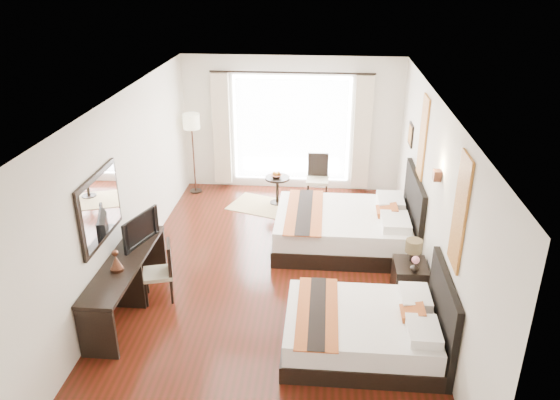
# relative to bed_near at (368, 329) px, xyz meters

# --- Properties ---
(floor) EXTENTS (4.50, 7.50, 0.01)m
(floor) POSITION_rel_bed_near_xyz_m (-1.31, 1.52, -0.29)
(floor) COLOR #361609
(floor) RESTS_ON ground
(ceiling) EXTENTS (4.50, 7.50, 0.02)m
(ceiling) POSITION_rel_bed_near_xyz_m (-1.31, 1.52, 2.50)
(ceiling) COLOR white
(ceiling) RESTS_ON wall_headboard
(wall_headboard) EXTENTS (0.01, 7.50, 2.80)m
(wall_headboard) POSITION_rel_bed_near_xyz_m (0.93, 1.52, 1.11)
(wall_headboard) COLOR silver
(wall_headboard) RESTS_ON floor
(wall_desk) EXTENTS (0.01, 7.50, 2.80)m
(wall_desk) POSITION_rel_bed_near_xyz_m (-3.56, 1.52, 1.11)
(wall_desk) COLOR silver
(wall_desk) RESTS_ON floor
(wall_window) EXTENTS (4.50, 0.01, 2.80)m
(wall_window) POSITION_rel_bed_near_xyz_m (-1.31, 5.26, 1.11)
(wall_window) COLOR silver
(wall_window) RESTS_ON floor
(wall_entry) EXTENTS (4.50, 0.01, 2.80)m
(wall_entry) POSITION_rel_bed_near_xyz_m (-1.31, -2.23, 1.11)
(wall_entry) COLOR silver
(wall_entry) RESTS_ON floor
(window_glass) EXTENTS (2.40, 0.02, 2.20)m
(window_glass) POSITION_rel_bed_near_xyz_m (-1.31, 5.25, 1.01)
(window_glass) COLOR white
(window_glass) RESTS_ON wall_window
(sheer_curtain) EXTENTS (2.30, 0.02, 2.10)m
(sheer_curtain) POSITION_rel_bed_near_xyz_m (-1.31, 5.19, 1.01)
(sheer_curtain) COLOR white
(sheer_curtain) RESTS_ON wall_window
(drape_left) EXTENTS (0.35, 0.14, 2.35)m
(drape_left) POSITION_rel_bed_near_xyz_m (-2.76, 5.15, 0.99)
(drape_left) COLOR #BEAF93
(drape_left) RESTS_ON floor
(drape_right) EXTENTS (0.35, 0.14, 2.35)m
(drape_right) POSITION_rel_bed_near_xyz_m (0.14, 5.15, 0.99)
(drape_right) COLOR #BEAF93
(drape_right) RESTS_ON floor
(art_panel_near) EXTENTS (0.03, 0.50, 1.35)m
(art_panel_near) POSITION_rel_bed_near_xyz_m (0.92, -0.00, 1.66)
(art_panel_near) COLOR maroon
(art_panel_near) RESTS_ON wall_headboard
(art_panel_far) EXTENTS (0.03, 0.50, 1.35)m
(art_panel_far) POSITION_rel_bed_near_xyz_m (0.92, 2.72, 1.66)
(art_panel_far) COLOR maroon
(art_panel_far) RESTS_ON wall_headboard
(wall_sconce) EXTENTS (0.10, 0.14, 0.14)m
(wall_sconce) POSITION_rel_bed_near_xyz_m (0.88, 1.21, 1.63)
(wall_sconce) COLOR #452518
(wall_sconce) RESTS_ON wall_headboard
(mirror_frame) EXTENTS (0.04, 1.25, 0.95)m
(mirror_frame) POSITION_rel_bed_near_xyz_m (-3.53, 0.61, 1.26)
(mirror_frame) COLOR black
(mirror_frame) RESTS_ON wall_desk
(mirror_glass) EXTENTS (0.01, 1.12, 0.82)m
(mirror_glass) POSITION_rel_bed_near_xyz_m (-3.51, 0.61, 1.26)
(mirror_glass) COLOR white
(mirror_glass) RESTS_ON mirror_frame
(bed_near) EXTENTS (1.98, 1.54, 1.11)m
(bed_near) POSITION_rel_bed_near_xyz_m (0.00, 0.00, 0.00)
(bed_near) COLOR black
(bed_near) RESTS_ON floor
(bed_far) EXTENTS (2.34, 1.83, 1.32)m
(bed_far) POSITION_rel_bed_near_xyz_m (-0.18, 2.72, 0.05)
(bed_far) COLOR black
(bed_far) RESTS_ON floor
(nightstand) EXTENTS (0.46, 0.58, 0.55)m
(nightstand) POSITION_rel_bed_near_xyz_m (0.67, 1.21, -0.01)
(nightstand) COLOR black
(nightstand) RESTS_ON floor
(table_lamp) EXTENTS (0.24, 0.24, 0.38)m
(table_lamp) POSITION_rel_bed_near_xyz_m (0.70, 1.32, 0.47)
(table_lamp) COLOR black
(table_lamp) RESTS_ON nightstand
(vase) EXTENTS (0.15, 0.15, 0.13)m
(vase) POSITION_rel_bed_near_xyz_m (0.69, 1.01, 0.28)
(vase) COLOR black
(vase) RESTS_ON nightstand
(console_desk) EXTENTS (0.50, 2.20, 0.76)m
(console_desk) POSITION_rel_bed_near_xyz_m (-3.30, 0.61, 0.09)
(console_desk) COLOR black
(console_desk) RESTS_ON floor
(television) EXTENTS (0.35, 0.78, 0.45)m
(television) POSITION_rel_bed_near_xyz_m (-3.28, 1.16, 0.69)
(television) COLOR black
(television) RESTS_ON console_desk
(bronze_figurine) EXTENTS (0.22, 0.22, 0.27)m
(bronze_figurine) POSITION_rel_bed_near_xyz_m (-3.30, 0.36, 0.60)
(bronze_figurine) COLOR #452518
(bronze_figurine) RESTS_ON console_desk
(desk_chair) EXTENTS (0.51, 0.51, 0.89)m
(desk_chair) POSITION_rel_bed_near_xyz_m (-2.92, 0.88, -0.02)
(desk_chair) COLOR tan
(desk_chair) RESTS_ON floor
(floor_lamp) EXTENTS (0.34, 0.34, 1.69)m
(floor_lamp) POSITION_rel_bed_near_xyz_m (-3.31, 4.82, 1.14)
(floor_lamp) COLOR black
(floor_lamp) RESTS_ON floor
(side_table) EXTENTS (0.49, 0.49, 0.57)m
(side_table) POSITION_rel_bed_near_xyz_m (-1.53, 4.37, -0.01)
(side_table) COLOR black
(side_table) RESTS_ON floor
(fruit_bowl) EXTENTS (0.23, 0.23, 0.05)m
(fruit_bowl) POSITION_rel_bed_near_xyz_m (-1.55, 4.35, 0.30)
(fruit_bowl) COLOR #4A271A
(fruit_bowl) RESTS_ON side_table
(window_chair) EXTENTS (0.44, 0.44, 0.95)m
(window_chair) POSITION_rel_bed_near_xyz_m (-0.74, 4.60, 0.00)
(window_chair) COLOR tan
(window_chair) RESTS_ON floor
(jute_rug) EXTENTS (1.56, 1.29, 0.01)m
(jute_rug) POSITION_rel_bed_near_xyz_m (-1.78, 4.20, -0.28)
(jute_rug) COLOR tan
(jute_rug) RESTS_ON floor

